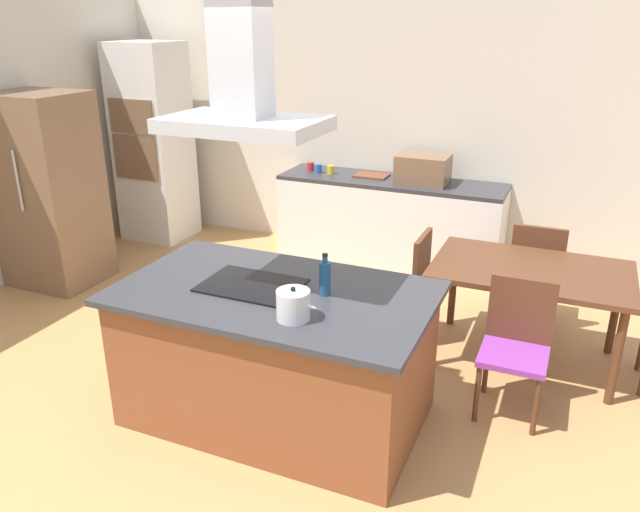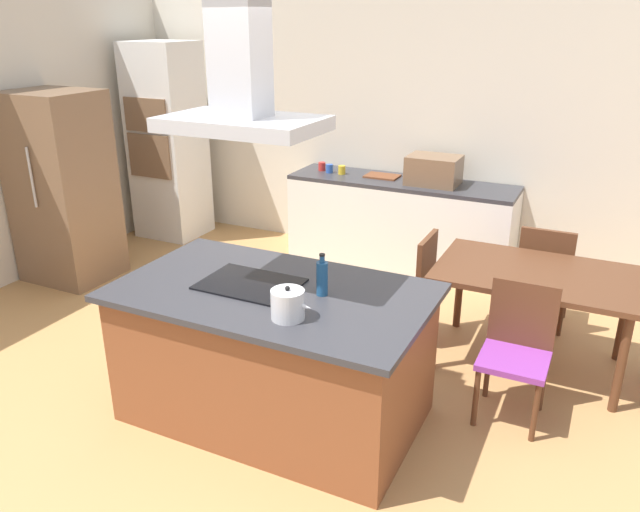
{
  "view_description": "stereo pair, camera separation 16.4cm",
  "coord_description": "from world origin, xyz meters",
  "px_view_note": "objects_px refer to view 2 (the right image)",
  "views": [
    {
      "loc": [
        1.61,
        -3.04,
        2.46
      ],
      "look_at": [
        0.13,
        0.4,
        1.0
      ],
      "focal_mm": 34.75,
      "sensor_mm": 36.0,
      "label": 1
    },
    {
      "loc": [
        1.76,
        -2.97,
        2.46
      ],
      "look_at": [
        0.13,
        0.4,
        1.0
      ],
      "focal_mm": 34.75,
      "sensor_mm": 36.0,
      "label": 2
    }
  ],
  "objects_px": {
    "cooktop": "(250,284)",
    "refrigerator": "(63,188)",
    "chair_facing_back_wall": "(545,271)",
    "dining_table": "(536,282)",
    "coffee_mug_blue": "(329,168)",
    "coffee_mug_red": "(322,166)",
    "tea_kettle": "(288,304)",
    "wall_oven_stack": "(168,142)",
    "cutting_board": "(382,176)",
    "coffee_mug_yellow": "(342,170)",
    "countertop_microwave": "(434,170)",
    "range_hood": "(241,85)",
    "chair_facing_island": "(518,343)",
    "olive_oil_bottle": "(322,278)",
    "chair_at_left_end": "(412,280)"
  },
  "relations": [
    {
      "from": "cooktop",
      "to": "dining_table",
      "type": "distance_m",
      "value": 2.08
    },
    {
      "from": "countertop_microwave",
      "to": "cutting_board",
      "type": "relative_size",
      "value": 1.47
    },
    {
      "from": "wall_oven_stack",
      "to": "cutting_board",
      "type": "bearing_deg",
      "value": 6.42
    },
    {
      "from": "coffee_mug_blue",
      "to": "wall_oven_stack",
      "type": "distance_m",
      "value": 1.97
    },
    {
      "from": "cooktop",
      "to": "refrigerator",
      "type": "xyz_separation_m",
      "value": [
        -2.82,
        1.15,
        0.0
      ]
    },
    {
      "from": "cooktop",
      "to": "chair_facing_back_wall",
      "type": "distance_m",
      "value": 2.59
    },
    {
      "from": "olive_oil_bottle",
      "to": "chair_facing_island",
      "type": "relative_size",
      "value": 0.29
    },
    {
      "from": "chair_facing_back_wall",
      "to": "wall_oven_stack",
      "type": "bearing_deg",
      "value": 171.95
    },
    {
      "from": "coffee_mug_yellow",
      "to": "chair_facing_back_wall",
      "type": "relative_size",
      "value": 0.1
    },
    {
      "from": "coffee_mug_blue",
      "to": "cutting_board",
      "type": "distance_m",
      "value": 0.57
    },
    {
      "from": "coffee_mug_blue",
      "to": "cutting_board",
      "type": "relative_size",
      "value": 0.26
    },
    {
      "from": "coffee_mug_yellow",
      "to": "chair_facing_island",
      "type": "distance_m",
      "value": 3.1
    },
    {
      "from": "chair_at_left_end",
      "to": "range_hood",
      "type": "bearing_deg",
      "value": -114.54
    },
    {
      "from": "dining_table",
      "to": "chair_facing_island",
      "type": "relative_size",
      "value": 1.57
    },
    {
      "from": "coffee_mug_red",
      "to": "wall_oven_stack",
      "type": "height_order",
      "value": "wall_oven_stack"
    },
    {
      "from": "range_hood",
      "to": "tea_kettle",
      "type": "bearing_deg",
      "value": -34.48
    },
    {
      "from": "coffee_mug_blue",
      "to": "range_hood",
      "type": "relative_size",
      "value": 0.1
    },
    {
      "from": "cooktop",
      "to": "coffee_mug_blue",
      "type": "xyz_separation_m",
      "value": [
        -0.79,
        2.86,
        0.04
      ]
    },
    {
      "from": "olive_oil_bottle",
      "to": "chair_facing_back_wall",
      "type": "xyz_separation_m",
      "value": [
        1.08,
        1.98,
        -0.5
      ]
    },
    {
      "from": "wall_oven_stack",
      "to": "dining_table",
      "type": "relative_size",
      "value": 1.57
    },
    {
      "from": "coffee_mug_red",
      "to": "wall_oven_stack",
      "type": "distance_m",
      "value": 1.86
    },
    {
      "from": "refrigerator",
      "to": "dining_table",
      "type": "height_order",
      "value": "refrigerator"
    },
    {
      "from": "refrigerator",
      "to": "chair_facing_back_wall",
      "type": "height_order",
      "value": "refrigerator"
    },
    {
      "from": "range_hood",
      "to": "cooktop",
      "type": "bearing_deg",
      "value": 180.0
    },
    {
      "from": "dining_table",
      "to": "chair_facing_back_wall",
      "type": "bearing_deg",
      "value": 90.0
    },
    {
      "from": "tea_kettle",
      "to": "coffee_mug_yellow",
      "type": "height_order",
      "value": "tea_kettle"
    },
    {
      "from": "coffee_mug_yellow",
      "to": "coffee_mug_red",
      "type": "bearing_deg",
      "value": 168.26
    },
    {
      "from": "countertop_microwave",
      "to": "wall_oven_stack",
      "type": "bearing_deg",
      "value": -175.65
    },
    {
      "from": "coffee_mug_blue",
      "to": "coffee_mug_yellow",
      "type": "height_order",
      "value": "same"
    },
    {
      "from": "dining_table",
      "to": "chair_facing_back_wall",
      "type": "height_order",
      "value": "chair_facing_back_wall"
    },
    {
      "from": "refrigerator",
      "to": "cooktop",
      "type": "bearing_deg",
      "value": -22.2
    },
    {
      "from": "cutting_board",
      "to": "wall_oven_stack",
      "type": "distance_m",
      "value": 2.54
    },
    {
      "from": "wall_oven_stack",
      "to": "chair_facing_back_wall",
      "type": "relative_size",
      "value": 2.47
    },
    {
      "from": "countertop_microwave",
      "to": "coffee_mug_red",
      "type": "bearing_deg",
      "value": 178.32
    },
    {
      "from": "cooktop",
      "to": "refrigerator",
      "type": "relative_size",
      "value": 0.33
    },
    {
      "from": "cooktop",
      "to": "chair_facing_back_wall",
      "type": "bearing_deg",
      "value": 52.9
    },
    {
      "from": "chair_facing_back_wall",
      "to": "chair_facing_island",
      "type": "bearing_deg",
      "value": -90.0
    },
    {
      "from": "tea_kettle",
      "to": "olive_oil_bottle",
      "type": "bearing_deg",
      "value": 84.5
    },
    {
      "from": "coffee_mug_blue",
      "to": "wall_oven_stack",
      "type": "bearing_deg",
      "value": -173.65
    },
    {
      "from": "countertop_microwave",
      "to": "chair_facing_back_wall",
      "type": "distance_m",
      "value": 1.57
    },
    {
      "from": "wall_oven_stack",
      "to": "dining_table",
      "type": "distance_m",
      "value": 4.49
    },
    {
      "from": "coffee_mug_red",
      "to": "tea_kettle",
      "type": "bearing_deg",
      "value": -67.41
    },
    {
      "from": "coffee_mug_red",
      "to": "chair_facing_back_wall",
      "type": "bearing_deg",
      "value": -19.68
    },
    {
      "from": "cooktop",
      "to": "countertop_microwave",
      "type": "height_order",
      "value": "countertop_microwave"
    },
    {
      "from": "coffee_mug_blue",
      "to": "range_hood",
      "type": "height_order",
      "value": "range_hood"
    },
    {
      "from": "tea_kettle",
      "to": "range_hood",
      "type": "height_order",
      "value": "range_hood"
    },
    {
      "from": "cooktop",
      "to": "tea_kettle",
      "type": "height_order",
      "value": "tea_kettle"
    },
    {
      "from": "tea_kettle",
      "to": "olive_oil_bottle",
      "type": "distance_m",
      "value": 0.36
    },
    {
      "from": "tea_kettle",
      "to": "cutting_board",
      "type": "relative_size",
      "value": 0.7
    },
    {
      "from": "cooktop",
      "to": "chair_at_left_end",
      "type": "xyz_separation_m",
      "value": [
        0.63,
        1.38,
        -0.4
      ]
    }
  ]
}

